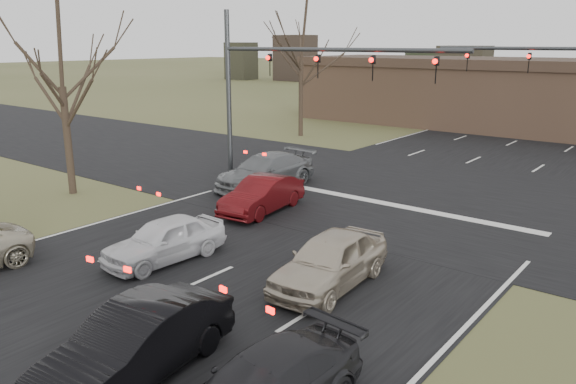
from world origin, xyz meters
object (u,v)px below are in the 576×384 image
car_silver_ahead (330,260)px  car_red_ahead (262,195)px  car_black_hatch (136,343)px  building (573,97)px  mast_arm_near (281,75)px  car_grey_ahead (266,171)px  car_white_sedan (165,240)px

car_silver_ahead → car_red_ahead: bearing=141.5°
car_black_hatch → car_red_ahead: car_black_hatch is taller
building → car_red_ahead: building is taller
building → car_black_hatch: building is taller
building → mast_arm_near: 26.14m
building → car_grey_ahead: size_ratio=7.99×
car_white_sedan → car_grey_ahead: bearing=115.3°
building → car_red_ahead: (-5.00, -28.97, -1.97)m
building → car_grey_ahead: building is taller
mast_arm_near → car_red_ahead: mast_arm_near is taller
mast_arm_near → car_silver_ahead: bearing=-44.8°
car_red_ahead → car_silver_ahead: 7.32m
car_grey_ahead → car_red_ahead: car_grey_ahead is taller
mast_arm_near → car_red_ahead: size_ratio=2.88×
car_white_sedan → building: bearing=87.8°
mast_arm_near → car_silver_ahead: size_ratio=2.77×
mast_arm_near → car_white_sedan: size_ratio=3.06×
building → car_white_sedan: (-4.03, -34.71, -1.99)m
car_red_ahead → car_silver_ahead: (6.00, -4.19, 0.05)m
car_black_hatch → car_white_sedan: bearing=127.4°
car_grey_ahead → car_red_ahead: (2.37, -3.02, -0.08)m
car_white_sedan → car_black_hatch: size_ratio=0.88×
car_black_hatch → car_silver_ahead: size_ratio=1.03×
mast_arm_near → car_black_hatch: (7.63, -14.14, -4.33)m
car_white_sedan → car_red_ahead: size_ratio=0.94×
car_white_sedan → car_grey_ahead: car_grey_ahead is taller
car_white_sedan → car_black_hatch: car_black_hatch is taller
car_white_sedan → mast_arm_near: bearing=112.6°
mast_arm_near → car_white_sedan: mast_arm_near is taller
building → car_black_hatch: bearing=-89.4°
car_black_hatch → car_silver_ahead: (0.60, 5.98, 0.01)m
car_silver_ahead → car_white_sedan: bearing=-166.5°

